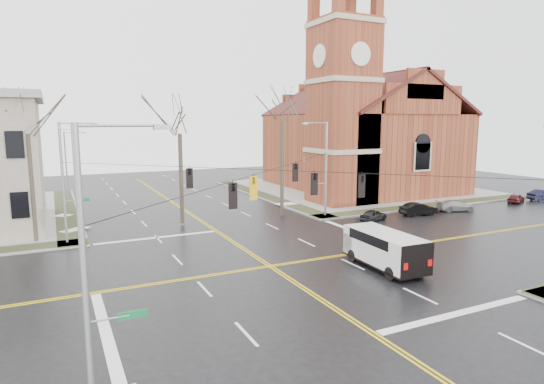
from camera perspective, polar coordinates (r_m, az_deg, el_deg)
name	(u,v)px	position (r m, az deg, el deg)	size (l,w,h in m)	color
ground	(270,266)	(29.46, -0.25, -9.30)	(120.00, 120.00, 0.00)	black
sidewalks	(270,265)	(29.44, -0.25, -9.16)	(80.00, 80.00, 0.17)	gray
road_markings	(270,266)	(29.46, -0.25, -9.29)	(100.00, 100.00, 0.01)	gold
church	(357,127)	(62.16, 10.60, 8.01)	(24.28, 27.48, 27.50)	brown
signal_pole_ne	(325,166)	(43.78, 6.61, 3.25)	(2.75, 0.22, 9.00)	gray
signal_pole_nw	(65,179)	(36.99, -24.50, 1.49)	(2.75, 0.22, 9.00)	gray
signal_pole_sw	(91,268)	(14.40, -21.81, -8.86)	(2.75, 0.22, 9.00)	gray
span_wires	(270,170)	(28.16, -0.26, 2.78)	(23.02, 23.02, 0.03)	black
traffic_signals	(275,183)	(27.65, 0.34, 1.11)	(8.21, 8.26, 1.30)	black
streetlight_north_a	(68,166)	(53.47, -24.26, 3.01)	(2.30, 0.20, 8.00)	gray
streetlight_north_b	(63,154)	(73.41, -24.78, 4.35)	(2.30, 0.20, 8.00)	gray
cargo_van	(382,246)	(29.75, 13.66, -6.64)	(2.58, 6.14, 2.30)	white
parked_car_a	(373,215)	(43.36, 12.61, -2.86)	(1.28, 3.19, 1.09)	black
parked_car_b	(419,209)	(47.16, 17.93, -2.04)	(1.32, 3.79, 1.25)	black
parked_car_c	(455,206)	(50.63, 22.01, -1.61)	(1.57, 3.86, 1.12)	gray
parked_car_d	(516,198)	(58.66, 28.29, -0.69)	(1.27, 3.15, 1.07)	#451316
parked_car_e	(544,195)	(61.98, 31.00, -0.34)	(1.37, 3.92, 1.29)	black
tree_nw_far	(27,126)	(38.36, -28.37, 7.25)	(4.00, 4.00, 12.18)	#3E3527
tree_nw_near	(180,127)	(40.68, -11.52, 7.94)	(4.00, 4.00, 11.97)	#3E3527
tree_ne	(282,116)	(43.49, 1.29, 9.57)	(4.00, 4.00, 13.48)	#3E3527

